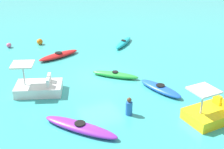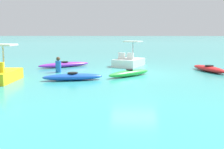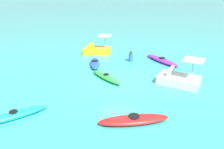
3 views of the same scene
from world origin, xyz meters
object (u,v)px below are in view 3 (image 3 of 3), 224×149
Objects in this scene: kayak_cyan at (14,115)px; kayak_blue at (95,63)px; pedal_boat_white at (179,79)px; pedal_boat_yellow at (98,50)px; kayak_green at (106,77)px; person_near_shore at (131,57)px; kayak_red at (134,120)px; kayak_purple at (162,60)px.

kayak_cyan is 0.87× the size of kayak_blue.
pedal_boat_white is 1.10× the size of pedal_boat_yellow.
pedal_boat_white is at bearing -88.57° from kayak_green.
person_near_shore reaches higher than kayak_blue.
kayak_red is at bearing -173.21° from person_near_shore.
kayak_cyan is at bearing 149.10° from kayak_green.
kayak_cyan is 2.86× the size of person_near_shore.
kayak_cyan is 7.97m from kayak_blue.
person_near_shore is at bearing 96.51° from kayak_purple.
kayak_purple is at bearing -83.49° from person_near_shore.
kayak_purple is 3.66× the size of person_near_shore.
kayak_purple is (9.50, -6.75, 0.00)m from kayak_cyan.
kayak_purple is at bearing -35.38° from kayak_cyan.
kayak_red is 11.31m from pedal_boat_yellow.
kayak_cyan is at bearing 96.78° from kayak_red.
kayak_green is at bearing 25.61° from kayak_red.
person_near_shore is (-1.90, -3.22, 0.05)m from pedal_boat_yellow.
kayak_red is 8.65m from person_near_shore.
kayak_green is 4.21m from person_near_shore.
kayak_red is 5.22m from pedal_boat_white.
kayak_cyan is 5.32m from kayak_red.
person_near_shore is (4.04, -1.16, 0.22)m from kayak_green.
kayak_blue is 3.27× the size of person_near_shore.
pedal_boat_white is at bearing -55.24° from kayak_cyan.
kayak_red is at bearing -158.00° from pedal_boat_yellow.
kayak_blue is 6.49m from pedal_boat_white.
pedal_boat_yellow is (3.31, 0.60, 0.17)m from kayak_blue.
pedal_boat_white is 5.17m from person_near_shore.
kayak_blue is at bearing 118.44° from person_near_shore.
kayak_cyan is at bearing 155.19° from person_near_shore.
kayak_green is at bearing 139.84° from kayak_purple.
kayak_cyan and kayak_red have the same top height.
kayak_cyan is at bearing 124.76° from pedal_boat_white.
pedal_boat_yellow is at bearing -5.37° from kayak_cyan.
kayak_cyan and kayak_purple have the same top height.
kayak_purple and kayak_green have the same top height.
kayak_purple is at bearing -9.37° from kayak_red.
pedal_boat_white is at bearing -168.18° from kayak_purple.
pedal_boat_yellow is at bearing 10.30° from kayak_blue.
kayak_purple is 1.12× the size of kayak_blue.
kayak_green is 0.89× the size of pedal_boat_white.
kayak_purple is 4.30m from pedal_boat_white.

